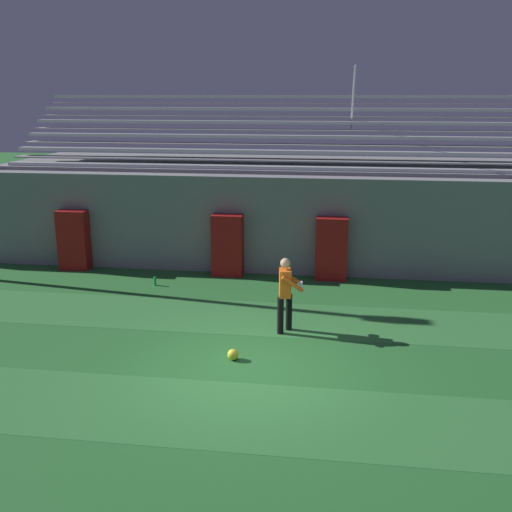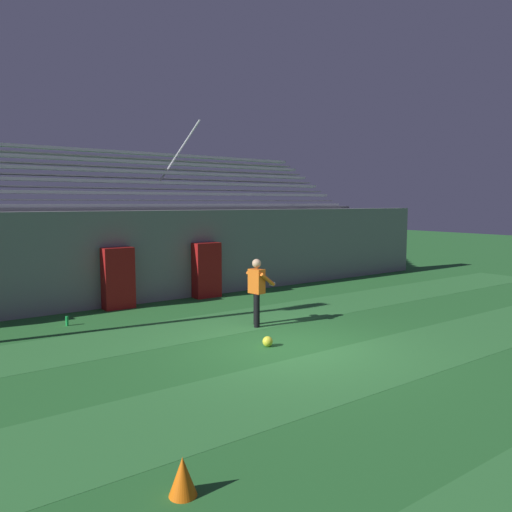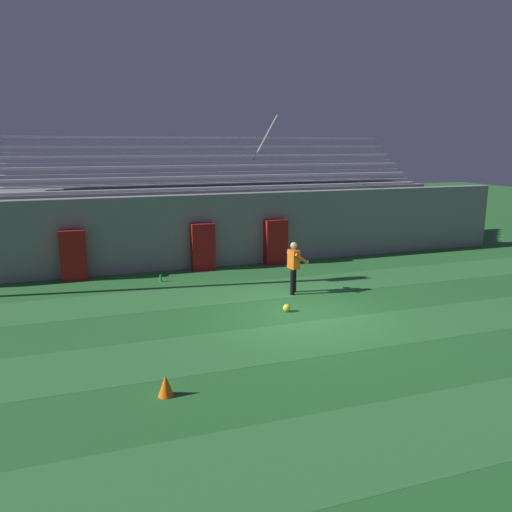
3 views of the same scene
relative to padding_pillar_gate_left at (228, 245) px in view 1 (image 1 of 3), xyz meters
The scene contains 11 objects.
ground_plane 6.19m from the padding_pillar_gate_left, 76.14° to the right, with size 80.00×80.00×0.00m, color #286B2D.
turf_stripe_mid 7.80m from the padding_pillar_gate_left, 79.08° to the right, with size 28.00×2.17×0.01m, color #337A38.
turf_stripe_far 3.69m from the padding_pillar_gate_left, 65.81° to the right, with size 28.00×2.17×0.01m, color #337A38.
back_wall 1.65m from the padding_pillar_gate_left, 20.54° to the left, with size 24.00×0.60×2.80m, color gray.
padding_pillar_gate_left is the anchor object (origin of this frame).
padding_pillar_gate_right 2.94m from the padding_pillar_gate_left, ahead, with size 0.87×0.44×1.76m, color maroon.
padding_pillar_far_left 4.60m from the padding_pillar_gate_left, behind, with size 0.87×0.44×1.76m, color maroon.
bleacher_stand 3.61m from the padding_pillar_gate_left, 65.65° to the left, with size 18.00×4.75×5.83m.
goalkeeper 4.48m from the padding_pillar_gate_left, 63.17° to the right, with size 0.59×0.64×1.67m.
soccer_ball 5.75m from the padding_pillar_gate_left, 78.50° to the right, with size 0.22×0.22×0.22m, color yellow.
water_bottle 2.30m from the padding_pillar_gate_left, 145.76° to the right, with size 0.07×0.07×0.24m, color green.
Camera 1 is at (1.60, -10.26, 5.04)m, focal length 42.00 mm.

